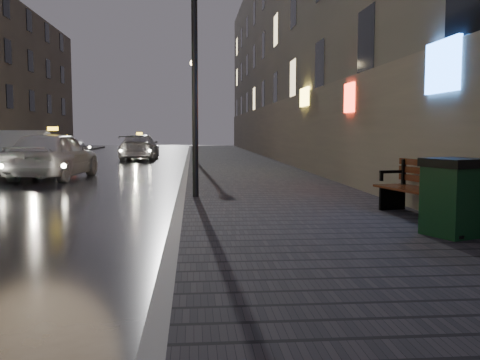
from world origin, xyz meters
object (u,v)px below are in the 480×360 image
(lamp_near, at_px, (195,52))
(taxi_mid, at_px, (140,147))
(car_left_mid, at_px, (21,153))
(taxi_far, at_px, (65,148))
(trash_bin, at_px, (454,197))
(taxi_near, at_px, (54,155))
(lamp_far, at_px, (194,97))
(car_far, at_px, (143,143))
(bench, at_px, (422,188))

(lamp_near, distance_m, taxi_mid, 20.22)
(car_left_mid, xyz_separation_m, taxi_far, (-1.29, 12.72, -0.21))
(trash_bin, xyz_separation_m, taxi_near, (-8.73, 11.92, 0.12))
(lamp_near, relative_size, lamp_far, 1.00)
(taxi_near, bearing_deg, taxi_mid, -90.97)
(trash_bin, distance_m, car_left_mid, 17.32)
(trash_bin, height_order, taxi_mid, taxi_mid)
(car_far, bearing_deg, lamp_near, 90.96)
(taxi_near, xyz_separation_m, taxi_mid, (1.74, 12.90, -0.11))
(bench, xyz_separation_m, car_far, (-8.55, 38.41, 0.03))
(lamp_near, xyz_separation_m, taxi_near, (-4.97, 6.87, -2.64))
(lamp_far, height_order, taxi_far, lamp_far)
(taxi_near, bearing_deg, lamp_far, -111.83)
(taxi_far, height_order, car_far, car_far)
(car_left_mid, bearing_deg, car_far, 79.21)
(lamp_far, bearing_deg, bench, -78.02)
(bench, bearing_deg, trash_bin, -111.82)
(trash_bin, relative_size, taxi_far, 0.24)
(trash_bin, xyz_separation_m, taxi_mid, (-6.98, 24.82, 0.01))
(taxi_mid, bearing_deg, lamp_far, 130.91)
(taxi_far, relative_size, car_far, 1.17)
(taxi_near, distance_m, taxi_mid, 13.02)
(lamp_near, distance_m, lamp_far, 16.00)
(taxi_mid, height_order, car_far, taxi_mid)
(trash_bin, bearing_deg, taxi_near, 104.98)
(lamp_far, height_order, car_left_mid, lamp_far)
(lamp_near, height_order, car_left_mid, lamp_near)
(lamp_near, bearing_deg, taxi_mid, 99.27)
(lamp_far, distance_m, bench, 19.84)
(car_left_mid, height_order, taxi_far, car_left_mid)
(trash_bin, distance_m, taxi_mid, 25.78)
(lamp_near, xyz_separation_m, car_left_mid, (-6.68, 8.77, -2.63))
(taxi_far, bearing_deg, trash_bin, -73.57)
(lamp_far, height_order, bench, lamp_far)
(car_far, bearing_deg, car_left_mid, 78.95)
(lamp_near, height_order, taxi_mid, lamp_near)
(lamp_near, xyz_separation_m, bench, (4.08, -3.21, -2.83))
(taxi_near, height_order, taxi_mid, taxi_near)
(bench, xyz_separation_m, taxi_mid, (-7.30, 22.98, 0.08))
(car_left_mid, relative_size, car_far, 1.30)
(lamp_near, distance_m, bench, 5.91)
(lamp_far, xyz_separation_m, car_far, (-4.48, 19.19, -2.80))
(lamp_near, distance_m, car_left_mid, 11.33)
(taxi_far, xyz_separation_m, car_far, (3.49, 13.71, 0.03))
(trash_bin, height_order, car_far, car_far)
(taxi_far, bearing_deg, taxi_near, -85.81)
(bench, relative_size, taxi_near, 0.41)
(lamp_far, relative_size, car_far, 1.31)
(lamp_near, height_order, bench, lamp_near)
(bench, bearing_deg, taxi_near, 120.00)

